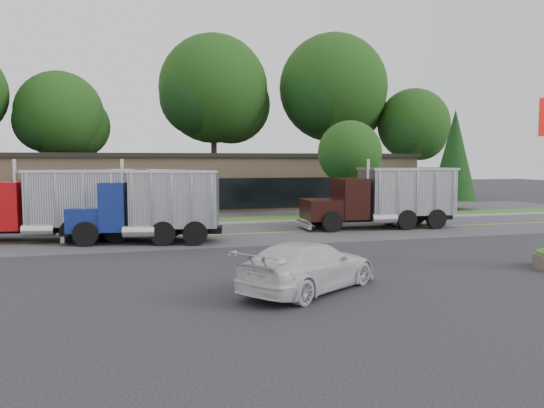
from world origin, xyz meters
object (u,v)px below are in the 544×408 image
at_px(dump_truck_blue, 155,204).
at_px(dump_truck_maroon, 387,196).
at_px(dump_truck_red, 63,203).
at_px(rally_car, 309,266).

relative_size(dump_truck_blue, dump_truck_maroon, 0.82).
bearing_deg(dump_truck_blue, dump_truck_maroon, -159.35).
height_order(dump_truck_red, dump_truck_blue, same).
bearing_deg(dump_truck_blue, rally_car, 122.59).
distance_m(dump_truck_maroon, rally_car, 15.32).
bearing_deg(dump_truck_blue, dump_truck_red, -9.56).
xyz_separation_m(dump_truck_maroon, rally_car, (-8.98, -12.37, -1.08)).
bearing_deg(rally_car, dump_truck_blue, -14.74).
xyz_separation_m(dump_truck_red, rally_car, (8.07, -12.20, -1.08)).
height_order(dump_truck_blue, dump_truck_maroon, same).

